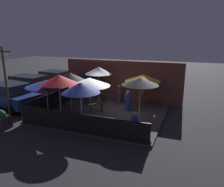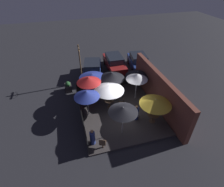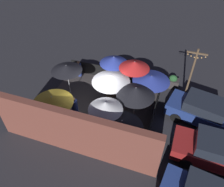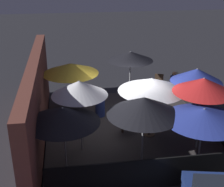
{
  "view_description": "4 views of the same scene",
  "coord_description": "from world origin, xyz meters",
  "px_view_note": "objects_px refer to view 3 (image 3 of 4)",
  "views": [
    {
      "loc": [
        4.79,
        -11.17,
        4.48
      ],
      "look_at": [
        0.59,
        -0.21,
        1.39
      ],
      "focal_mm": 35.0,
      "sensor_mm": 36.0,
      "label": 1
    },
    {
      "loc": [
        9.83,
        -3.35,
        9.52
      ],
      "look_at": [
        -0.67,
        -0.39,
        1.4
      ],
      "focal_mm": 28.0,
      "sensor_mm": 36.0,
      "label": 2
    },
    {
      "loc": [
        -3.9,
        8.87,
        9.91
      ],
      "look_at": [
        -0.71,
        -0.42,
        1.09
      ],
      "focal_mm": 35.0,
      "sensor_mm": 36.0,
      "label": 3
    },
    {
      "loc": [
        -10.05,
        2.16,
        5.87
      ],
      "look_at": [
        0.81,
        0.51,
        1.22
      ],
      "focal_mm": 50.0,
      "sensor_mm": 36.0,
      "label": 4
    }
  ],
  "objects_px": {
    "dining_table_0": "(56,116)",
    "patron_0": "(79,69)",
    "patio_umbrella_7": "(134,65)",
    "patio_chair_1": "(101,105)",
    "patio_umbrella_4": "(151,78)",
    "patio_umbrella_6": "(136,91)",
    "patio_umbrella_1": "(111,78)",
    "patio_umbrella_2": "(66,68)",
    "patio_chair_0": "(69,72)",
    "patron_1": "(75,106)",
    "light_post": "(191,76)",
    "patron_2": "(81,126)",
    "parked_car_1": "(220,152)",
    "patio_umbrella_0": "(52,100)",
    "parked_car_0": "(203,111)",
    "patio_umbrella_5": "(105,106)",
    "patio_umbrella_3": "(114,60)",
    "dining_table_1": "(111,95)",
    "patio_umbrella_8": "(122,124)",
    "planter_box": "(172,82)"
  },
  "relations": [
    {
      "from": "dining_table_0",
      "to": "patron_0",
      "type": "bearing_deg",
      "value": -80.62
    },
    {
      "from": "patio_umbrella_7",
      "to": "patio_chair_1",
      "type": "relative_size",
      "value": 2.59
    },
    {
      "from": "patio_umbrella_4",
      "to": "patio_umbrella_6",
      "type": "bearing_deg",
      "value": 70.29
    },
    {
      "from": "patio_umbrella_1",
      "to": "patio_umbrella_2",
      "type": "xyz_separation_m",
      "value": [
        2.81,
        0.15,
        0.2
      ]
    },
    {
      "from": "patio_umbrella_1",
      "to": "patio_umbrella_7",
      "type": "height_order",
      "value": "patio_umbrella_7"
    },
    {
      "from": "patio_umbrella_7",
      "to": "patio_chair_0",
      "type": "relative_size",
      "value": 2.69
    },
    {
      "from": "patron_1",
      "to": "light_post",
      "type": "xyz_separation_m",
      "value": [
        -6.12,
        -3.15,
        1.54
      ]
    },
    {
      "from": "patio_umbrella_6",
      "to": "patron_2",
      "type": "distance_m",
      "value": 3.53
    },
    {
      "from": "patron_2",
      "to": "parked_car_1",
      "type": "height_order",
      "value": "parked_car_1"
    },
    {
      "from": "patio_umbrella_4",
      "to": "light_post",
      "type": "distance_m",
      "value": 2.27
    },
    {
      "from": "patio_umbrella_0",
      "to": "patio_chair_1",
      "type": "xyz_separation_m",
      "value": [
        -2.04,
        -1.68,
        -1.34
      ]
    },
    {
      "from": "patio_umbrella_7",
      "to": "parked_car_0",
      "type": "relative_size",
      "value": 0.58
    },
    {
      "from": "patio_umbrella_2",
      "to": "patio_chair_1",
      "type": "height_order",
      "value": "patio_umbrella_2"
    },
    {
      "from": "patio_umbrella_5",
      "to": "patron_2",
      "type": "height_order",
      "value": "patio_umbrella_5"
    },
    {
      "from": "patio_umbrella_6",
      "to": "light_post",
      "type": "bearing_deg",
      "value": -140.04
    },
    {
      "from": "patio_umbrella_1",
      "to": "patio_umbrella_2",
      "type": "relative_size",
      "value": 0.98
    },
    {
      "from": "patron_0",
      "to": "patron_1",
      "type": "bearing_deg",
      "value": 168.58
    },
    {
      "from": "patio_umbrella_6",
      "to": "patio_umbrella_7",
      "type": "bearing_deg",
      "value": -73.02
    },
    {
      "from": "patio_umbrella_5",
      "to": "light_post",
      "type": "distance_m",
      "value": 5.54
    },
    {
      "from": "patio_umbrella_5",
      "to": "patron_1",
      "type": "height_order",
      "value": "patio_umbrella_5"
    },
    {
      "from": "patio_umbrella_3",
      "to": "light_post",
      "type": "height_order",
      "value": "light_post"
    },
    {
      "from": "parked_car_0",
      "to": "parked_car_1",
      "type": "height_order",
      "value": "same"
    },
    {
      "from": "patio_chair_1",
      "to": "dining_table_0",
      "type": "bearing_deg",
      "value": 148.15
    },
    {
      "from": "patio_umbrella_3",
      "to": "dining_table_1",
      "type": "relative_size",
      "value": 3.04
    },
    {
      "from": "patio_umbrella_1",
      "to": "patio_umbrella_4",
      "type": "height_order",
      "value": "patio_umbrella_1"
    },
    {
      "from": "patio_umbrella_2",
      "to": "patron_0",
      "type": "distance_m",
      "value": 2.65
    },
    {
      "from": "dining_table_0",
      "to": "patio_umbrella_1",
      "type": "bearing_deg",
      "value": -131.74
    },
    {
      "from": "patio_umbrella_3",
      "to": "parked_car_0",
      "type": "distance_m",
      "value": 6.2
    },
    {
      "from": "patio_umbrella_2",
      "to": "patio_umbrella_6",
      "type": "bearing_deg",
      "value": 173.18
    },
    {
      "from": "patio_umbrella_0",
      "to": "patio_umbrella_2",
      "type": "xyz_separation_m",
      "value": [
        0.44,
        -2.5,
        0.27
      ]
    },
    {
      "from": "patio_umbrella_2",
      "to": "patio_umbrella_8",
      "type": "distance_m",
      "value": 5.24
    },
    {
      "from": "patio_umbrella_6",
      "to": "dining_table_1",
      "type": "distance_m",
      "value": 2.27
    },
    {
      "from": "patio_umbrella_4",
      "to": "patio_umbrella_6",
      "type": "relative_size",
      "value": 1.0
    },
    {
      "from": "patio_umbrella_1",
      "to": "patio_umbrella_6",
      "type": "relative_size",
      "value": 1.02
    },
    {
      "from": "patio_chair_1",
      "to": "parked_car_1",
      "type": "relative_size",
      "value": 0.22
    },
    {
      "from": "dining_table_0",
      "to": "patio_umbrella_8",
      "type": "bearing_deg",
      "value": 175.25
    },
    {
      "from": "patio_umbrella_7",
      "to": "light_post",
      "type": "xyz_separation_m",
      "value": [
        -3.32,
        -0.23,
        -0.15
      ]
    },
    {
      "from": "patio_umbrella_8",
      "to": "parked_car_1",
      "type": "relative_size",
      "value": 0.48
    },
    {
      "from": "patron_1",
      "to": "patio_umbrella_5",
      "type": "bearing_deg",
      "value": 30.78
    },
    {
      "from": "patio_umbrella_2",
      "to": "patio_chair_0",
      "type": "height_order",
      "value": "patio_umbrella_2"
    },
    {
      "from": "dining_table_0",
      "to": "parked_car_1",
      "type": "xyz_separation_m",
      "value": [
        -8.66,
        -0.39,
        0.16
      ]
    },
    {
      "from": "patio_chair_1",
      "to": "patron_1",
      "type": "distance_m",
      "value": 1.54
    },
    {
      "from": "patio_chair_0",
      "to": "patio_umbrella_1",
      "type": "bearing_deg",
      "value": -0.0
    },
    {
      "from": "patio_umbrella_6",
      "to": "parked_car_1",
      "type": "relative_size",
      "value": 0.5
    },
    {
      "from": "patio_umbrella_4",
      "to": "planter_box",
      "type": "height_order",
      "value": "patio_umbrella_4"
    },
    {
      "from": "patio_umbrella_0",
      "to": "patio_umbrella_5",
      "type": "relative_size",
      "value": 0.92
    },
    {
      "from": "patio_umbrella_7",
      "to": "planter_box",
      "type": "xyz_separation_m",
      "value": [
        -2.42,
        -1.65,
        -1.94
      ]
    },
    {
      "from": "dining_table_1",
      "to": "patio_chair_0",
      "type": "bearing_deg",
      "value": -21.1
    },
    {
      "from": "parked_car_0",
      "to": "patron_0",
      "type": "bearing_deg",
      "value": 1.53
    },
    {
      "from": "patio_umbrella_8",
      "to": "patron_1",
      "type": "relative_size",
      "value": 1.72
    }
  ]
}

